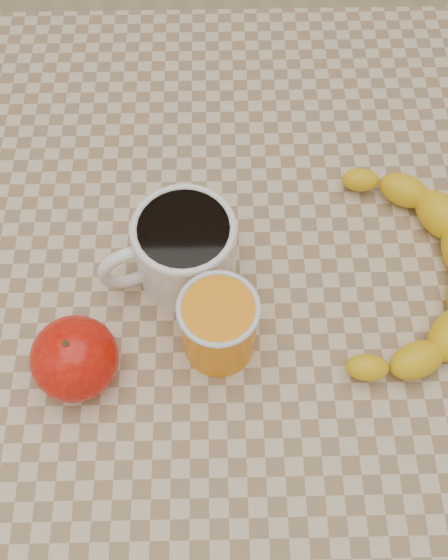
{
  "coord_description": "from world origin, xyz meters",
  "views": [
    {
      "loc": [
        -0.01,
        -0.27,
        1.3
      ],
      "look_at": [
        0.0,
        0.0,
        0.77
      ],
      "focal_mm": 40.0,
      "sensor_mm": 36.0,
      "label": 1
    }
  ],
  "objects_px": {
    "orange_juice_glass": "(219,326)",
    "banana": "(409,273)",
    "table": "(224,324)",
    "apple": "(75,358)",
    "coffee_mug": "(183,249)"
  },
  "relations": [
    {
      "from": "orange_juice_glass",
      "to": "banana",
      "type": "xyz_separation_m",
      "value": [
        0.18,
        0.06,
        -0.02
      ]
    },
    {
      "from": "table",
      "to": "banana",
      "type": "bearing_deg",
      "value": 1.0
    },
    {
      "from": "apple",
      "to": "table",
      "type": "bearing_deg",
      "value": 32.0
    },
    {
      "from": "table",
      "to": "coffee_mug",
      "type": "height_order",
      "value": "coffee_mug"
    },
    {
      "from": "table",
      "to": "coffee_mug",
      "type": "distance_m",
      "value": 0.14
    },
    {
      "from": "orange_juice_glass",
      "to": "banana",
      "type": "relative_size",
      "value": 0.26
    },
    {
      "from": "banana",
      "to": "coffee_mug",
      "type": "bearing_deg",
      "value": -169.68
    },
    {
      "from": "banana",
      "to": "orange_juice_glass",
      "type": "bearing_deg",
      "value": -146.63
    },
    {
      "from": "coffee_mug",
      "to": "banana",
      "type": "relative_size",
      "value": 0.46
    },
    {
      "from": "banana",
      "to": "table",
      "type": "bearing_deg",
      "value": -163.87
    },
    {
      "from": "table",
      "to": "apple",
      "type": "relative_size",
      "value": 8.12
    },
    {
      "from": "apple",
      "to": "banana",
      "type": "height_order",
      "value": "apple"
    },
    {
      "from": "coffee_mug",
      "to": "banana",
      "type": "distance_m",
      "value": 0.22
    },
    {
      "from": "orange_juice_glass",
      "to": "apple",
      "type": "bearing_deg",
      "value": -168.74
    },
    {
      "from": "table",
      "to": "banana",
      "type": "height_order",
      "value": "banana"
    }
  ]
}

